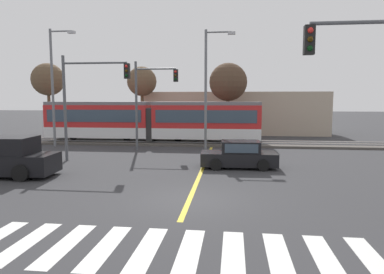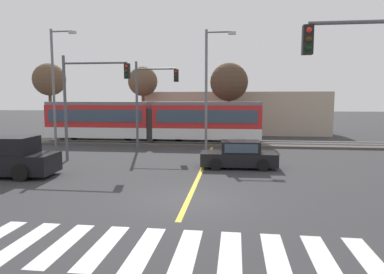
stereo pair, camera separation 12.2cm
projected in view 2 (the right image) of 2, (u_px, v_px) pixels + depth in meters
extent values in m
plane|color=#333335|center=(188.00, 200.00, 13.02)|extent=(200.00, 200.00, 0.00)
cube|color=#4C4742|center=(214.00, 143.00, 29.23)|extent=(120.00, 4.00, 0.18)
cube|color=#939399|center=(213.00, 143.00, 28.51)|extent=(120.00, 0.08, 0.10)
cube|color=#939399|center=(214.00, 141.00, 29.93)|extent=(120.00, 0.08, 0.10)
cube|color=silver|center=(101.00, 131.00, 30.35)|extent=(9.00, 2.60, 0.90)
cube|color=red|center=(100.00, 116.00, 30.19)|extent=(9.00, 2.60, 1.90)
cube|color=#384756|center=(94.00, 116.00, 28.89)|extent=(8.28, 0.04, 1.04)
cube|color=slate|center=(100.00, 103.00, 30.07)|extent=(9.00, 2.39, 0.28)
cylinder|color=black|center=(128.00, 137.00, 30.10)|extent=(0.70, 0.20, 0.70)
cylinder|color=black|center=(74.00, 136.00, 30.69)|extent=(0.70, 0.20, 0.70)
cube|color=silver|center=(207.00, 133.00, 29.20)|extent=(9.00, 2.60, 0.90)
cube|color=red|center=(207.00, 116.00, 29.05)|extent=(9.00, 2.60, 1.90)
cube|color=#384756|center=(206.00, 117.00, 27.74)|extent=(8.28, 0.04, 1.04)
cube|color=slate|center=(207.00, 103.00, 28.93)|extent=(9.00, 2.39, 0.28)
cylinder|color=black|center=(236.00, 138.00, 28.95)|extent=(0.70, 0.20, 0.70)
cylinder|color=black|center=(179.00, 138.00, 29.55)|extent=(0.70, 0.20, 0.70)
cube|color=#2D2D2D|center=(153.00, 124.00, 29.70)|extent=(0.50, 2.34, 2.80)
cube|color=silver|center=(25.00, 242.00, 9.18)|extent=(0.58, 2.80, 0.01)
cube|color=silver|center=(63.00, 244.00, 9.04)|extent=(0.58, 2.80, 0.01)
cube|color=silver|center=(103.00, 247.00, 8.90)|extent=(0.58, 2.80, 0.01)
cube|color=silver|center=(144.00, 249.00, 8.76)|extent=(0.58, 2.80, 0.01)
cube|color=silver|center=(187.00, 251.00, 8.63)|extent=(0.58, 2.80, 0.01)
cube|color=silver|center=(230.00, 254.00, 8.49)|extent=(0.58, 2.80, 0.01)
cube|color=silver|center=(276.00, 256.00, 8.35)|extent=(0.58, 2.80, 0.01)
cube|color=silver|center=(322.00, 259.00, 8.21)|extent=(0.58, 2.80, 0.01)
cube|color=silver|center=(371.00, 262.00, 8.07)|extent=(0.58, 2.80, 0.01)
cube|color=gold|center=(202.00, 168.00, 18.97)|extent=(0.20, 16.83, 0.01)
cube|color=black|center=(238.00, 159.00, 19.13)|extent=(4.26, 1.85, 0.72)
cube|color=black|center=(240.00, 147.00, 19.05)|extent=(2.15, 1.60, 0.64)
cube|color=#384756|center=(222.00, 146.00, 19.13)|extent=(0.15, 1.43, 0.52)
cube|color=#384756|center=(241.00, 149.00, 18.27)|extent=(1.79, 0.11, 0.48)
cylinder|color=black|center=(216.00, 165.00, 18.41)|extent=(0.65, 0.24, 0.64)
cylinder|color=black|center=(216.00, 159.00, 20.10)|extent=(0.65, 0.24, 0.64)
cylinder|color=black|center=(263.00, 165.00, 18.20)|extent=(0.65, 0.24, 0.64)
cylinder|color=black|center=(259.00, 160.00, 19.89)|extent=(0.65, 0.24, 0.64)
cube|color=black|center=(1.00, 163.00, 17.02)|extent=(5.51, 2.28, 0.96)
cube|color=black|center=(16.00, 145.00, 16.87)|extent=(1.81, 1.94, 0.84)
cube|color=#384756|center=(30.00, 145.00, 16.82)|extent=(0.20, 1.70, 0.66)
cylinder|color=black|center=(41.00, 165.00, 17.93)|extent=(0.82, 0.33, 0.80)
cylinder|color=black|center=(21.00, 173.00, 15.98)|extent=(0.82, 0.33, 0.80)
cylinder|color=#515459|center=(65.00, 109.00, 21.15)|extent=(0.18, 0.18, 6.47)
cylinder|color=#515459|center=(95.00, 63.00, 20.60)|extent=(4.00, 0.12, 0.12)
cube|color=black|center=(127.00, 71.00, 20.42)|extent=(0.32, 0.28, 0.90)
sphere|color=red|center=(126.00, 66.00, 20.24)|extent=(0.18, 0.18, 0.18)
sphere|color=#3A2706|center=(126.00, 71.00, 20.27)|extent=(0.18, 0.18, 0.18)
sphere|color=black|center=(127.00, 76.00, 20.30)|extent=(0.18, 0.18, 0.18)
cylinder|color=#515459|center=(137.00, 106.00, 25.61)|extent=(0.18, 0.18, 6.60)
cylinder|color=#515459|center=(156.00, 69.00, 25.12)|extent=(3.00, 0.12, 0.12)
cube|color=black|center=(176.00, 76.00, 25.00)|extent=(0.32, 0.28, 0.90)
sphere|color=red|center=(176.00, 72.00, 24.82)|extent=(0.18, 0.18, 0.18)
sphere|color=#3A2706|center=(176.00, 75.00, 24.85)|extent=(0.18, 0.18, 0.18)
sphere|color=black|center=(176.00, 79.00, 24.88)|extent=(0.18, 0.18, 0.18)
cylinder|color=#515459|center=(368.00, 22.00, 10.38)|extent=(3.50, 0.12, 0.12)
cube|color=black|center=(308.00, 40.00, 10.65)|extent=(0.32, 0.28, 0.90)
sphere|color=red|center=(309.00, 30.00, 10.47)|extent=(0.18, 0.18, 0.18)
sphere|color=#3A2706|center=(309.00, 39.00, 10.50)|extent=(0.18, 0.18, 0.18)
sphere|color=black|center=(308.00, 48.00, 10.53)|extent=(0.18, 0.18, 0.18)
cylinder|color=slate|center=(54.00, 89.00, 27.48)|extent=(0.20, 0.20, 9.34)
cylinder|color=slate|center=(62.00, 31.00, 26.88)|extent=(1.77, 0.12, 0.12)
cube|color=#B2B2B7|center=(72.00, 32.00, 26.79)|extent=(0.56, 0.28, 0.20)
cylinder|color=slate|center=(206.00, 90.00, 25.82)|extent=(0.20, 0.20, 8.97)
cylinder|color=slate|center=(219.00, 32.00, 25.24)|extent=(1.90, 0.12, 0.12)
cube|color=#B2B2B7|center=(232.00, 33.00, 25.13)|extent=(0.56, 0.28, 0.20)
cylinder|color=brown|center=(51.00, 111.00, 36.52)|extent=(0.32, 0.32, 5.23)
sphere|color=brown|center=(49.00, 79.00, 36.16)|extent=(3.40, 3.40, 3.40)
cylinder|color=brown|center=(143.00, 112.00, 35.42)|extent=(0.32, 0.32, 5.05)
sphere|color=brown|center=(143.00, 81.00, 35.08)|extent=(3.01, 3.01, 3.01)
cylinder|color=brown|center=(229.00, 114.00, 33.27)|extent=(0.32, 0.32, 4.75)
sphere|color=#4C3828|center=(229.00, 82.00, 32.93)|extent=(3.65, 3.65, 3.65)
cube|color=tan|center=(236.00, 113.00, 38.76)|extent=(19.63, 6.00, 4.61)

